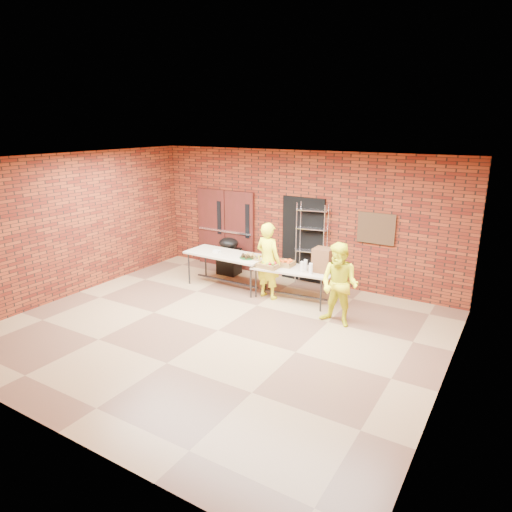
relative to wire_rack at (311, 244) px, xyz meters
The scene contains 19 objects.
room 3.40m from the wire_rack, 96.86° to the right, with size 8.08×7.08×3.28m.
double_doors 2.60m from the wire_rack, behind, with size 1.78×0.12×2.10m.
dark_doorway 0.33m from the wire_rack, 154.95° to the left, with size 1.10×0.06×2.10m, color black.
bronze_plaque 1.60m from the wire_rack, ahead, with size 0.85×0.04×0.70m, color #402C19.
wire_rack is the anchor object (origin of this frame).
table_left 2.06m from the wire_rack, 143.87° to the right, with size 2.02×0.87×0.82m.
table_right 1.21m from the wire_rack, 84.55° to the right, with size 1.85×0.93×0.73m.
basket_bananas 1.32m from the wire_rack, 117.39° to the right, with size 0.47×0.37×0.15m.
basket_oranges 1.11m from the wire_rack, 99.38° to the right, with size 0.44×0.34×0.14m.
basket_apples 1.45m from the wire_rack, 105.98° to the right, with size 0.47×0.36×0.15m.
muffin_tray 1.61m from the wire_rack, 129.38° to the right, with size 0.41×0.41×0.10m.
napkin_box 2.29m from the wire_rack, 147.19° to the right, with size 0.17×0.11×0.06m, color silver.
coffee_dispenser 1.26m from the wire_rack, 54.21° to the right, with size 0.39×0.35×0.52m, color brown.
cup_stack_front 1.35m from the wire_rack, 73.89° to the right, with size 0.08×0.08×0.23m, color silver.
cup_stack_mid 1.45m from the wire_rack, 65.85° to the right, with size 0.08×0.08×0.24m, color silver.
cup_stack_back 1.22m from the wire_rack, 71.33° to the right, with size 0.08×0.08×0.24m, color silver.
covered_grill 2.25m from the wire_rack, 169.98° to the right, with size 0.55×0.47×0.97m.
volunteer_woman 1.40m from the wire_rack, 108.45° to the right, with size 0.63×0.42×1.74m, color #F4FA1B.
volunteer_man 2.36m from the wire_rack, 52.18° to the right, with size 0.80×0.62×1.64m, color #F4FA1B.
Camera 1 is at (4.75, -6.43, 3.83)m, focal length 32.00 mm.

